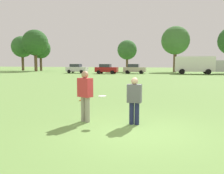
{
  "coord_description": "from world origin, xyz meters",
  "views": [
    {
      "loc": [
        1.15,
        -6.6,
        2.04
      ],
      "look_at": [
        -1.18,
        1.29,
        1.17
      ],
      "focal_mm": 36.97,
      "sensor_mm": 36.0,
      "label": 1
    }
  ],
  "objects_px": {
    "parked_car_mid_left": "(106,69)",
    "parked_car_center": "(134,69)",
    "box_truck": "(198,64)",
    "frisbee": "(102,96)",
    "player_defender": "(134,98)",
    "parked_car_near_left": "(77,68)",
    "player_thrower": "(85,93)",
    "traffic_cone": "(83,96)"
  },
  "relations": [
    {
      "from": "parked_car_mid_left",
      "to": "parked_car_center",
      "type": "bearing_deg",
      "value": 20.6
    },
    {
      "from": "box_truck",
      "to": "frisbee",
      "type": "bearing_deg",
      "value": -98.41
    },
    {
      "from": "player_defender",
      "to": "frisbee",
      "type": "xyz_separation_m",
      "value": [
        -1.03,
        -0.25,
        0.06
      ]
    },
    {
      "from": "player_defender",
      "to": "parked_car_near_left",
      "type": "height_order",
      "value": "parked_car_near_left"
    },
    {
      "from": "parked_car_mid_left",
      "to": "parked_car_near_left",
      "type": "bearing_deg",
      "value": 173.6
    },
    {
      "from": "frisbee",
      "to": "parked_car_near_left",
      "type": "distance_m",
      "value": 39.09
    },
    {
      "from": "player_defender",
      "to": "parked_car_center",
      "type": "distance_m",
      "value": 36.62
    },
    {
      "from": "parked_car_near_left",
      "to": "parked_car_center",
      "type": "relative_size",
      "value": 1.0
    },
    {
      "from": "player_thrower",
      "to": "parked_car_center",
      "type": "relative_size",
      "value": 0.41
    },
    {
      "from": "player_thrower",
      "to": "parked_car_near_left",
      "type": "height_order",
      "value": "parked_car_near_left"
    },
    {
      "from": "parked_car_center",
      "to": "player_defender",
      "type": "bearing_deg",
      "value": -79.13
    },
    {
      "from": "player_defender",
      "to": "traffic_cone",
      "type": "distance_m",
      "value": 5.49
    },
    {
      "from": "frisbee",
      "to": "traffic_cone",
      "type": "bearing_deg",
      "value": 120.76
    },
    {
      "from": "traffic_cone",
      "to": "parked_car_mid_left",
      "type": "height_order",
      "value": "parked_car_mid_left"
    },
    {
      "from": "player_defender",
      "to": "parked_car_mid_left",
      "type": "height_order",
      "value": "parked_car_mid_left"
    },
    {
      "from": "player_defender",
      "to": "parked_car_mid_left",
      "type": "distance_m",
      "value": 36.1
    },
    {
      "from": "parked_car_center",
      "to": "player_thrower",
      "type": "bearing_deg",
      "value": -81.78
    },
    {
      "from": "frisbee",
      "to": "box_truck",
      "type": "relative_size",
      "value": 0.03
    },
    {
      "from": "player_thrower",
      "to": "box_truck",
      "type": "bearing_deg",
      "value": 80.57
    },
    {
      "from": "frisbee",
      "to": "player_thrower",
      "type": "bearing_deg",
      "value": 169.49
    },
    {
      "from": "player_defender",
      "to": "parked_car_center",
      "type": "xyz_separation_m",
      "value": [
        -6.91,
        35.96,
        0.05
      ]
    },
    {
      "from": "frisbee",
      "to": "parked_car_near_left",
      "type": "relative_size",
      "value": 0.06
    },
    {
      "from": "parked_car_center",
      "to": "traffic_cone",
      "type": "bearing_deg",
      "value": -84.1
    },
    {
      "from": "parked_car_mid_left",
      "to": "box_truck",
      "type": "height_order",
      "value": "box_truck"
    },
    {
      "from": "traffic_cone",
      "to": "box_truck",
      "type": "bearing_deg",
      "value": 76.26
    },
    {
      "from": "player_defender",
      "to": "parked_car_center",
      "type": "bearing_deg",
      "value": 100.87
    },
    {
      "from": "frisbee",
      "to": "box_truck",
      "type": "xyz_separation_m",
      "value": [
        5.57,
        37.66,
        0.81
      ]
    },
    {
      "from": "parked_car_mid_left",
      "to": "parked_car_center",
      "type": "height_order",
      "value": "same"
    },
    {
      "from": "box_truck",
      "to": "parked_car_mid_left",
      "type": "bearing_deg",
      "value": -168.53
    },
    {
      "from": "player_defender",
      "to": "frisbee",
      "type": "distance_m",
      "value": 1.06
    },
    {
      "from": "box_truck",
      "to": "player_defender",
      "type": "bearing_deg",
      "value": -96.91
    },
    {
      "from": "parked_car_near_left",
      "to": "parked_car_mid_left",
      "type": "xyz_separation_m",
      "value": [
        6.43,
        -0.72,
        0.0
      ]
    },
    {
      "from": "player_thrower",
      "to": "box_truck",
      "type": "distance_m",
      "value": 38.06
    },
    {
      "from": "player_thrower",
      "to": "parked_car_center",
      "type": "distance_m",
      "value": 36.46
    },
    {
      "from": "box_truck",
      "to": "parked_car_near_left",
      "type": "bearing_deg",
      "value": -173.48
    },
    {
      "from": "traffic_cone",
      "to": "parked_car_center",
      "type": "bearing_deg",
      "value": 95.9
    },
    {
      "from": "parked_car_center",
      "to": "box_truck",
      "type": "xyz_separation_m",
      "value": [
        11.44,
        1.45,
        0.83
      ]
    },
    {
      "from": "parked_car_near_left",
      "to": "parked_car_center",
      "type": "distance_m",
      "value": 11.52
    },
    {
      "from": "player_defender",
      "to": "box_truck",
      "type": "relative_size",
      "value": 0.18
    },
    {
      "from": "traffic_cone",
      "to": "parked_car_center",
      "type": "xyz_separation_m",
      "value": [
        -3.29,
        31.87,
        0.69
      ]
    },
    {
      "from": "traffic_cone",
      "to": "parked_car_center",
      "type": "height_order",
      "value": "parked_car_center"
    },
    {
      "from": "traffic_cone",
      "to": "box_truck",
      "type": "relative_size",
      "value": 0.06
    }
  ]
}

